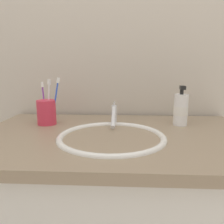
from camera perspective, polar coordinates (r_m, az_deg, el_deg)
name	(u,v)px	position (r m, az deg, el deg)	size (l,w,h in m)	color
tiled_wall_back	(119,55)	(1.25, 1.65, 13.90)	(2.28, 0.04, 2.40)	beige
sink_basin	(112,147)	(0.87, -0.11, -8.53)	(0.40, 0.40, 0.11)	white
faucet	(114,115)	(1.02, 0.46, -0.74)	(0.02, 0.16, 0.10)	silver
toothbrush_cup	(47,112)	(1.07, -15.79, -0.07)	(0.08, 0.08, 0.11)	#D8334C
toothbrush_blue	(56,98)	(1.06, -13.70, 3.43)	(0.05, 0.03, 0.20)	blue
toothbrush_purple	(44,99)	(1.11, -16.44, 3.07)	(0.03, 0.04, 0.18)	purple
toothbrush_white	(49,98)	(1.08, -15.28, 3.31)	(0.02, 0.03, 0.19)	white
soap_dispenser	(181,109)	(1.06, 16.53, 0.61)	(0.06, 0.06, 0.17)	white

